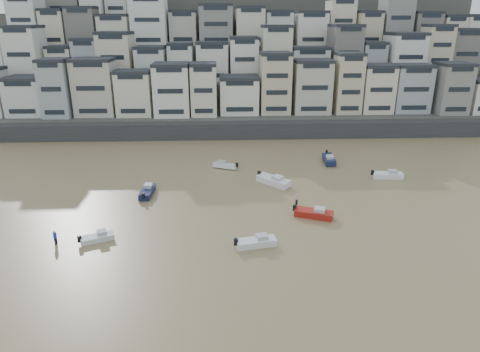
{
  "coord_description": "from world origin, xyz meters",
  "views": [
    {
      "loc": [
        7.37,
        -25.87,
        24.52
      ],
      "look_at": [
        9.78,
        30.0,
        4.0
      ],
      "focal_mm": 32.0,
      "sensor_mm": 36.0,
      "label": 1
    }
  ],
  "objects_px": {
    "boat_i": "(329,158)",
    "boat_a": "(256,241)",
    "boat_g": "(388,174)",
    "person_blue": "(55,238)",
    "boat_b": "(314,212)",
    "boat_j": "(97,237)",
    "boat_h": "(225,165)",
    "person_pink": "(297,199)",
    "boat_e": "(273,179)",
    "boat_f": "(147,190)"
  },
  "relations": [
    {
      "from": "boat_g",
      "to": "person_blue",
      "type": "bearing_deg",
      "value": -151.18
    },
    {
      "from": "boat_b",
      "to": "boat_f",
      "type": "distance_m",
      "value": 24.67
    },
    {
      "from": "boat_h",
      "to": "boat_f",
      "type": "bearing_deg",
      "value": 68.63
    },
    {
      "from": "boat_b",
      "to": "boat_j",
      "type": "height_order",
      "value": "boat_b"
    },
    {
      "from": "boat_b",
      "to": "boat_i",
      "type": "height_order",
      "value": "boat_i"
    },
    {
      "from": "boat_h",
      "to": "person_pink",
      "type": "distance_m",
      "value": 18.97
    },
    {
      "from": "person_blue",
      "to": "person_pink",
      "type": "relative_size",
      "value": 1.0
    },
    {
      "from": "boat_j",
      "to": "person_blue",
      "type": "bearing_deg",
      "value": 163.6
    },
    {
      "from": "boat_f",
      "to": "boat_j",
      "type": "height_order",
      "value": "boat_f"
    },
    {
      "from": "boat_e",
      "to": "person_blue",
      "type": "bearing_deg",
      "value": -100.73
    },
    {
      "from": "boat_b",
      "to": "person_pink",
      "type": "relative_size",
      "value": 3.14
    },
    {
      "from": "boat_j",
      "to": "boat_h",
      "type": "bearing_deg",
      "value": 36.15
    },
    {
      "from": "boat_b",
      "to": "boat_j",
      "type": "bearing_deg",
      "value": -146.94
    },
    {
      "from": "person_pink",
      "to": "boat_g",
      "type": "bearing_deg",
      "value": 30.92
    },
    {
      "from": "person_pink",
      "to": "boat_a",
      "type": "bearing_deg",
      "value": -120.06
    },
    {
      "from": "boat_a",
      "to": "boat_j",
      "type": "bearing_deg",
      "value": 161.85
    },
    {
      "from": "boat_f",
      "to": "boat_i",
      "type": "distance_m",
      "value": 33.68
    },
    {
      "from": "boat_f",
      "to": "boat_h",
      "type": "bearing_deg",
      "value": -41.6
    },
    {
      "from": "boat_f",
      "to": "boat_g",
      "type": "relative_size",
      "value": 1.03
    },
    {
      "from": "boat_f",
      "to": "boat_a",
      "type": "distance_m",
      "value": 21.83
    },
    {
      "from": "boat_i",
      "to": "boat_h",
      "type": "xyz_separation_m",
      "value": [
        -18.92,
        -2.39,
        -0.18
      ]
    },
    {
      "from": "boat_i",
      "to": "person_pink",
      "type": "xyz_separation_m",
      "value": [
        -9.06,
        -18.6,
        0.05
      ]
    },
    {
      "from": "boat_i",
      "to": "boat_g",
      "type": "xyz_separation_m",
      "value": [
        7.68,
        -8.57,
        -0.1
      ]
    },
    {
      "from": "boat_j",
      "to": "boat_e",
      "type": "height_order",
      "value": "boat_e"
    },
    {
      "from": "boat_g",
      "to": "person_blue",
      "type": "distance_m",
      "value": 50.62
    },
    {
      "from": "boat_f",
      "to": "person_pink",
      "type": "distance_m",
      "value": 22.0
    },
    {
      "from": "boat_g",
      "to": "boat_a",
      "type": "relative_size",
      "value": 1.04
    },
    {
      "from": "boat_j",
      "to": "boat_e",
      "type": "relative_size",
      "value": 0.66
    },
    {
      "from": "boat_f",
      "to": "boat_h",
      "type": "relative_size",
      "value": 1.16
    },
    {
      "from": "boat_i",
      "to": "boat_a",
      "type": "relative_size",
      "value": 1.19
    },
    {
      "from": "boat_a",
      "to": "person_blue",
      "type": "distance_m",
      "value": 23.19
    },
    {
      "from": "boat_f",
      "to": "boat_j",
      "type": "relative_size",
      "value": 1.31
    },
    {
      "from": "boat_g",
      "to": "boat_i",
      "type": "bearing_deg",
      "value": 137.39
    },
    {
      "from": "person_blue",
      "to": "person_pink",
      "type": "bearing_deg",
      "value": 18.56
    },
    {
      "from": "person_blue",
      "to": "boat_h",
      "type": "bearing_deg",
      "value": 52.79
    },
    {
      "from": "boat_b",
      "to": "person_pink",
      "type": "distance_m",
      "value": 4.4
    },
    {
      "from": "boat_a",
      "to": "boat_g",
      "type": "bearing_deg",
      "value": 30.48
    },
    {
      "from": "boat_f",
      "to": "person_pink",
      "type": "xyz_separation_m",
      "value": [
        21.53,
        -4.52,
        0.13
      ]
    },
    {
      "from": "boat_f",
      "to": "person_blue",
      "type": "xyz_separation_m",
      "value": [
        -8.23,
        -14.51,
        0.13
      ]
    },
    {
      "from": "boat_h",
      "to": "boat_a",
      "type": "bearing_deg",
      "value": 120.3
    },
    {
      "from": "boat_g",
      "to": "boat_a",
      "type": "xyz_separation_m",
      "value": [
        -23.35,
        -21.44,
        -0.03
      ]
    },
    {
      "from": "boat_h",
      "to": "person_blue",
      "type": "distance_m",
      "value": 32.89
    },
    {
      "from": "boat_j",
      "to": "person_pink",
      "type": "xyz_separation_m",
      "value": [
        25.14,
        9.45,
        0.31
      ]
    },
    {
      "from": "boat_b",
      "to": "boat_h",
      "type": "distance_m",
      "value": 23.31
    },
    {
      "from": "boat_e",
      "to": "boat_g",
      "type": "xyz_separation_m",
      "value": [
        19.08,
        2.08,
        -0.14
      ]
    },
    {
      "from": "boat_i",
      "to": "person_pink",
      "type": "relative_size",
      "value": 3.47
    },
    {
      "from": "boat_i",
      "to": "boat_e",
      "type": "distance_m",
      "value": 15.6
    },
    {
      "from": "boat_e",
      "to": "boat_h",
      "type": "height_order",
      "value": "boat_e"
    },
    {
      "from": "boat_a",
      "to": "person_blue",
      "type": "height_order",
      "value": "person_blue"
    },
    {
      "from": "boat_g",
      "to": "person_blue",
      "type": "height_order",
      "value": "person_blue"
    }
  ]
}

